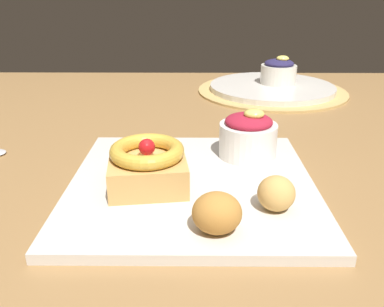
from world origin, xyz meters
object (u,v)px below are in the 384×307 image
Objects in this scene: berry_ramekin at (248,136)px; fritter_front at (217,213)px; front_plate at (192,185)px; cake_slice at (148,165)px; back_plate at (272,87)px; back_ramekin at (279,71)px; fritter_middle at (276,193)px.

berry_ramekin is 1.63× the size of fritter_front.
front_plate is 0.06m from cake_slice.
back_plate is at bearing 69.32° from front_plate.
back_ramekin reaches higher than fritter_front.
fritter_middle is (0.09, -0.07, 0.03)m from front_plate.
cake_slice is 0.56m from back_plate.
cake_slice reaches higher than fritter_middle.
back_plate reaches higher than front_plate.
fritter_front is at bearing -51.37° from cake_slice.
cake_slice is 0.15m from fritter_middle.
back_ramekin is at bearing 79.16° from fritter_middle.
cake_slice is (-0.05, -0.01, 0.03)m from front_plate.
fritter_middle reaches higher than front_plate.
back_plate is at bearing 75.41° from berry_ramekin.
back_ramekin reaches higher than berry_ramekin.
berry_ramekin reaches higher than front_plate.
fritter_front is at bearing -105.51° from berry_ramekin.
fritter_front is (0.03, -0.11, 0.03)m from front_plate.
front_plate is 0.12m from fritter_middle.
front_plate is at bearing -134.72° from berry_ramekin.
back_ramekin reaches higher than cake_slice.
fritter_front is 0.17× the size of back_plate.
front_plate is 3.60× the size of back_ramekin.
berry_ramekin is 0.96× the size of back_ramekin.
fritter_front reaches higher than fritter_middle.
back_ramekin is at bearing 74.08° from fritter_front.
berry_ramekin reaches higher than back_plate.
berry_ramekin is (0.13, 0.09, 0.00)m from cake_slice.
front_plate is 3.74× the size of berry_ramekin.
cake_slice reaches higher than back_plate.
cake_slice is 1.23× the size of back_ramekin.
berry_ramekin is 0.44m from back_ramekin.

